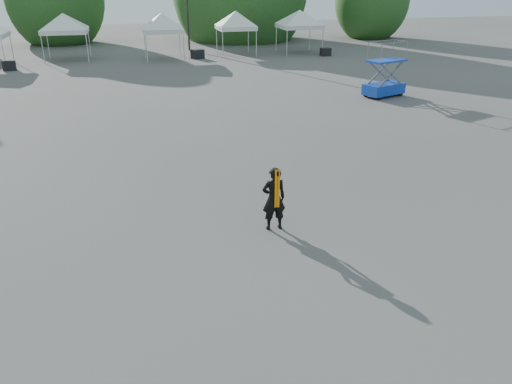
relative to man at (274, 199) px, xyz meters
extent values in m
plane|color=#474442|center=(-0.85, 1.07, -0.81)|extent=(120.00, 120.00, 0.00)
cylinder|color=#382314|center=(-8.85, 41.07, 0.33)|extent=(0.36, 0.36, 2.27)
cylinder|color=#382314|center=(8.15, 40.07, 0.59)|extent=(0.36, 0.36, 2.80)
cylinder|color=#382314|center=(21.15, 38.07, 0.24)|extent=(0.36, 0.36, 2.10)
ellipsoid|color=#264E1A|center=(21.15, 38.07, 2.83)|extent=(3.84, 3.84, 4.42)
cylinder|color=silver|center=(-11.01, 26.64, 0.19)|extent=(0.06, 0.06, 2.00)
cylinder|color=silver|center=(-11.01, 29.58, 0.19)|extent=(0.06, 0.06, 2.00)
cylinder|color=silver|center=(-8.79, 28.47, 0.19)|extent=(0.06, 0.06, 2.00)
cylinder|color=silver|center=(-5.77, 28.47, 0.19)|extent=(0.06, 0.06, 2.00)
cylinder|color=silver|center=(-8.79, 31.49, 0.19)|extent=(0.06, 0.06, 2.00)
cylinder|color=silver|center=(-5.77, 31.49, 0.19)|extent=(0.06, 0.06, 2.00)
cube|color=silver|center=(-7.28, 29.98, 1.27)|extent=(3.22, 3.22, 0.30)
pyramid|color=silver|center=(-7.28, 29.98, 2.52)|extent=(4.56, 4.56, 1.10)
cylinder|color=silver|center=(-1.63, 27.23, 0.19)|extent=(0.06, 0.06, 2.00)
cylinder|color=silver|center=(1.04, 27.23, 0.19)|extent=(0.06, 0.06, 2.00)
cylinder|color=silver|center=(-1.63, 29.89, 0.19)|extent=(0.06, 0.06, 2.00)
cylinder|color=silver|center=(1.04, 29.89, 0.19)|extent=(0.06, 0.06, 2.00)
cube|color=silver|center=(-0.29, 28.56, 1.27)|extent=(2.86, 2.86, 0.30)
pyramid|color=silver|center=(-0.29, 28.56, 2.52)|extent=(4.05, 4.05, 1.10)
cylinder|color=silver|center=(4.09, 28.06, 0.19)|extent=(0.06, 0.06, 2.00)
cylinder|color=silver|center=(6.72, 28.06, 0.19)|extent=(0.06, 0.06, 2.00)
cylinder|color=silver|center=(4.09, 30.69, 0.19)|extent=(0.06, 0.06, 2.00)
cylinder|color=silver|center=(6.72, 30.69, 0.19)|extent=(0.06, 0.06, 2.00)
cube|color=silver|center=(5.41, 29.38, 1.27)|extent=(2.83, 2.83, 0.30)
pyramid|color=silver|center=(5.41, 29.38, 2.52)|extent=(4.00, 4.00, 1.10)
cylinder|color=silver|center=(9.13, 27.84, 0.19)|extent=(0.06, 0.06, 2.00)
cylinder|color=silver|center=(12.08, 27.84, 0.19)|extent=(0.06, 0.06, 2.00)
cylinder|color=silver|center=(9.13, 30.79, 0.19)|extent=(0.06, 0.06, 2.00)
cylinder|color=silver|center=(12.08, 30.79, 0.19)|extent=(0.06, 0.06, 2.00)
cube|color=silver|center=(10.61, 29.31, 1.27)|extent=(3.16, 3.16, 0.30)
pyramid|color=silver|center=(10.61, 29.31, 2.52)|extent=(4.46, 4.46, 1.10)
imported|color=black|center=(0.00, 0.00, 0.00)|extent=(0.59, 0.39, 1.61)
cube|color=orange|center=(0.00, -0.16, 0.32)|extent=(0.13, 0.02, 0.97)
cube|color=#0B1F97|center=(9.66, 12.88, -0.41)|extent=(2.38, 1.74, 0.53)
cube|color=#0B1F97|center=(9.66, 12.88, 1.02)|extent=(2.28, 1.66, 0.09)
cylinder|color=black|center=(9.06, 12.18, -0.65)|extent=(0.35, 0.24, 0.32)
cylinder|color=black|center=(10.57, 12.73, -0.65)|extent=(0.35, 0.24, 0.32)
cylinder|color=black|center=(8.76, 13.02, -0.65)|extent=(0.35, 0.24, 0.32)
cylinder|color=black|center=(10.27, 13.57, -0.65)|extent=(0.35, 0.24, 0.32)
cube|color=black|center=(-10.70, 26.14, -0.50)|extent=(0.85, 0.70, 0.62)
cube|color=black|center=(2.16, 28.27, -0.47)|extent=(1.05, 0.94, 0.68)
cube|color=black|center=(12.14, 27.24, -0.51)|extent=(0.77, 0.60, 0.60)
camera|label=1|loc=(-3.12, -10.53, 4.92)|focal=35.00mm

